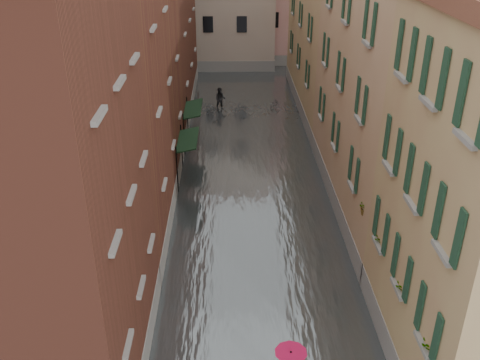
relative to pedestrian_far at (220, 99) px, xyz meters
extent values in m
plane|color=#59595B|center=(1.87, -23.59, -0.86)|extent=(120.00, 120.00, 0.00)
cube|color=#4E5456|center=(1.87, -10.59, -0.76)|extent=(10.00, 60.00, 0.20)
cube|color=brown|center=(-5.13, -25.59, 5.64)|extent=(6.00, 8.00, 13.00)
cube|color=brown|center=(-5.13, -14.59, 5.39)|extent=(6.00, 14.00, 12.50)
cube|color=brown|center=(-5.13, 0.41, 6.14)|extent=(6.00, 16.00, 14.00)
cube|color=tan|center=(8.87, -14.59, 5.64)|extent=(6.00, 14.00, 13.00)
cube|color=#A07553|center=(8.87, 0.41, 4.89)|extent=(6.00, 16.00, 11.50)
cube|color=black|center=(-1.58, -11.94, 1.69)|extent=(1.09, 3.11, 0.31)
cylinder|color=black|center=(-2.08, -13.50, 0.54)|extent=(0.06, 0.06, 2.80)
cylinder|color=black|center=(-2.08, -10.39, 0.54)|extent=(0.06, 0.06, 2.80)
cube|color=black|center=(-1.58, -6.97, 1.69)|extent=(1.09, 3.25, 0.31)
cylinder|color=black|center=(-2.08, -8.59, 0.54)|extent=(0.06, 0.06, 2.80)
cylinder|color=black|center=(-2.08, -5.34, 0.54)|extent=(0.06, 0.06, 2.80)
cube|color=brown|center=(5.99, -28.12, 2.29)|extent=(0.22, 0.85, 0.18)
imported|color=#265926|center=(5.99, -28.12, 2.71)|extent=(0.59, 0.51, 0.66)
cube|color=brown|center=(5.99, -25.65, 2.29)|extent=(0.22, 0.85, 0.18)
imported|color=#265926|center=(5.99, -25.65, 2.71)|extent=(0.59, 0.51, 0.66)
cube|color=brown|center=(5.99, -23.04, 2.29)|extent=(0.22, 0.85, 0.18)
imported|color=#265926|center=(5.99, -23.04, 2.71)|extent=(0.59, 0.51, 0.66)
cube|color=brown|center=(5.99, -20.65, 2.29)|extent=(0.22, 0.85, 0.18)
imported|color=#265926|center=(5.99, -20.65, 2.71)|extent=(0.59, 0.51, 0.66)
cone|color=#AD0B38|center=(2.40, -27.05, 1.06)|extent=(0.97, 0.97, 0.28)
imported|color=black|center=(0.00, 0.00, 0.00)|extent=(0.92, 0.76, 1.71)
camera|label=1|loc=(0.66, -38.66, 12.80)|focal=40.00mm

